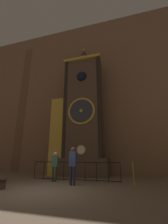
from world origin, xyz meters
TOP-DOWN VIEW (x-y plane):
  - ground_plane at (0.00, 0.00)m, footprint 28.00×28.00m
  - cathedral_back_wall at (-0.09, 6.54)m, footprint 24.00×0.32m
  - clock_tower at (0.07, 5.12)m, footprint 4.41×1.85m
  - railing_fence at (0.38, 3.06)m, footprint 5.36×0.05m
  - visitor_near at (-0.56, 2.38)m, footprint 0.37×0.27m
  - visitor_far at (0.82, 1.61)m, footprint 0.35×0.24m
  - stanchion_post at (3.70, 2.86)m, footprint 0.28×0.28m

SIDE VIEW (x-z plane):
  - ground_plane at x=0.00m, z-range 0.00..0.00m
  - stanchion_post at x=3.70m, z-range -0.18..0.86m
  - railing_fence at x=0.38m, z-range 0.06..1.10m
  - visitor_near at x=-0.56m, z-range 0.17..1.76m
  - visitor_far at x=0.82m, z-range 0.19..2.00m
  - clock_tower at x=0.07m, z-range -0.84..9.90m
  - cathedral_back_wall at x=-0.09m, z-range -0.01..14.68m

